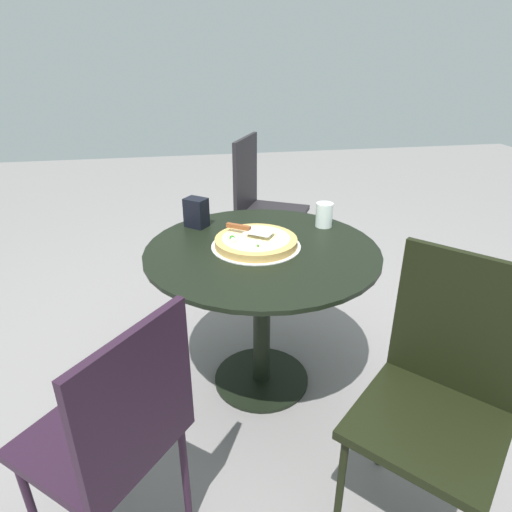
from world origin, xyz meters
The scene contains 9 objects.
ground_plane centered at (0.00, 0.00, 0.00)m, with size 10.00×10.00×0.00m, color gray.
patio_table centered at (0.00, 0.00, 0.53)m, with size 0.97×0.97×0.69m.
pizza_on_tray centered at (-0.02, -0.02, 0.71)m, with size 0.37×0.37×0.06m.
pizza_server centered at (-0.06, -0.04, 0.76)m, with size 0.16×0.20×0.02m.
drinking_cup centered at (-0.20, 0.33, 0.75)m, with size 0.08×0.08×0.11m, color silver.
napkin_dispenser centered at (-0.30, -0.25, 0.76)m, with size 0.10×0.07×0.13m, color black.
patio_chair_near centered at (0.73, 0.41, 0.53)m, with size 0.57×0.57×0.92m.
patio_chair_far centered at (-1.13, 0.21, 0.53)m, with size 0.55×0.55×0.93m.
patio_chair_corner centered at (0.72, -0.53, 0.52)m, with size 0.53×0.53×0.87m.
Camera 1 is at (1.63, -0.31, 1.44)m, focal length 30.90 mm.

